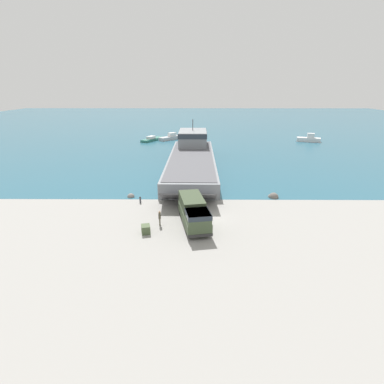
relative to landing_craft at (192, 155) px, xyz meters
name	(u,v)px	position (x,y,z in m)	size (l,w,h in m)	color
ground_plane	(208,218)	(2.11, -24.92, -1.90)	(240.00, 240.00, 0.00)	gray
water_surface	(198,123)	(2.11, 71.04, -1.89)	(240.00, 180.00, 0.01)	#285B70
landing_craft	(192,155)	(0.00, 0.00, 0.00)	(8.65, 36.43, 7.78)	gray
military_truck	(194,212)	(0.42, -26.58, -0.40)	(3.76, 7.83, 2.79)	#3D4C33
soldier_on_ramp	(160,217)	(-3.25, -26.87, -0.92)	(0.27, 0.46, 1.68)	#4C4738
moored_boat_a	(171,137)	(-6.22, 29.15, -1.26)	(6.50, 6.82, 1.90)	#B7BABF
moored_boat_b	(309,139)	(31.83, 26.02, -1.14)	(6.42, 3.92, 2.28)	white
moored_boat_c	(152,139)	(-11.34, 27.25, -1.46)	(5.77, 7.98, 1.32)	#2D7060
mooring_bollard	(140,199)	(-6.52, -20.20, -1.42)	(0.25, 0.25, 0.87)	#333338
cargo_crate	(146,229)	(-4.50, -28.68, -1.46)	(0.87, 1.04, 0.87)	#475638
shoreline_rock_a	(131,197)	(-8.19, -18.01, -1.90)	(0.99, 0.99, 0.99)	gray
shoreline_rock_b	(273,198)	(11.25, -18.08, -1.90)	(1.34, 1.34, 1.34)	#66605B
shoreline_rock_c	(271,197)	(10.96, -17.82, -1.90)	(0.82, 0.82, 0.82)	gray
shoreline_rock_d	(273,197)	(11.23, -18.07, -1.90)	(1.21, 1.21, 1.21)	#66605B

